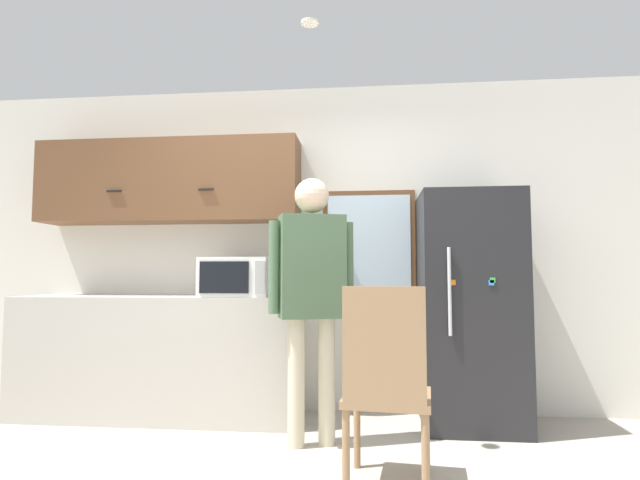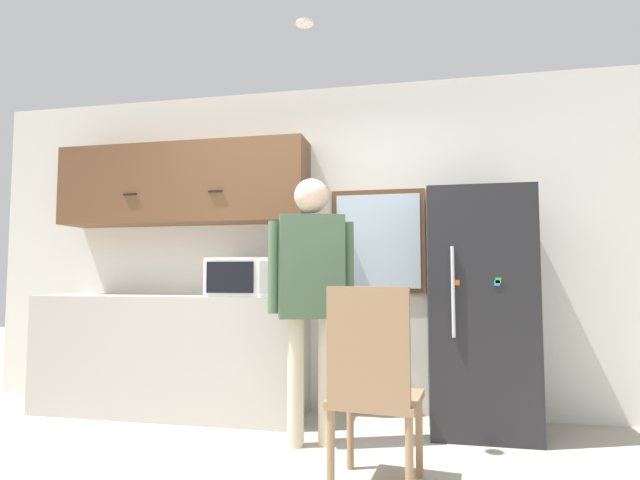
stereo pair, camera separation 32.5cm
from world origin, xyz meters
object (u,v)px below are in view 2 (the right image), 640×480
microwave (246,277)px  person (311,280)px  refrigerator (479,309)px  chair (373,381)px

microwave → person: size_ratio=0.30×
microwave → refrigerator: (1.74, 0.06, -0.23)m
person → refrigerator: 1.25m
chair → microwave: bearing=-38.9°
microwave → refrigerator: 1.76m
person → chair: 0.95m
microwave → chair: 1.64m
refrigerator → microwave: bearing=-178.0°
chair → refrigerator: bearing=-112.7°
microwave → chair: microwave is taller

